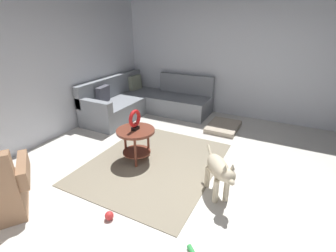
{
  "coord_description": "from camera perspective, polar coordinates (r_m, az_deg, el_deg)",
  "views": [
    {
      "loc": [
        -2.7,
        -1.02,
        2.1
      ],
      "look_at": [
        0.45,
        0.6,
        0.55
      ],
      "focal_mm": 25.97,
      "sensor_mm": 36.0,
      "label": 1
    }
  ],
  "objects": [
    {
      "name": "wall_right",
      "position": [
        5.78,
        17.44,
        15.15
      ],
      "size": [
        0.12,
        6.0,
        2.7
      ],
      "primitive_type": "cube",
      "color": "silver",
      "rests_on": "ground_plane"
    },
    {
      "name": "sectional_couch",
      "position": [
        5.87,
        -5.52,
        5.55
      ],
      "size": [
        2.2,
        2.25,
        0.88
      ],
      "color": "gray",
      "rests_on": "ground_plane"
    },
    {
      "name": "dog_bed_mat",
      "position": [
        5.23,
        12.84,
        -0.14
      ],
      "size": [
        0.8,
        0.6,
        0.09
      ],
      "primitive_type": "cube",
      "color": "#B2A38E",
      "rests_on": "ground_plane"
    },
    {
      "name": "ground_plane",
      "position": [
        3.6,
        5.37,
        -13.17
      ],
      "size": [
        6.0,
        6.0,
        0.1
      ],
      "primitive_type": "cube",
      "color": "silver"
    },
    {
      "name": "torus_sculpture",
      "position": [
        3.73,
        -7.79,
        1.54
      ],
      "size": [
        0.28,
        0.08,
        0.33
      ],
      "color": "black",
      "rests_on": "side_table"
    },
    {
      "name": "area_rug",
      "position": [
        3.93,
        -3.33,
        -8.6
      ],
      "size": [
        2.3,
        1.9,
        0.01
      ],
      "primitive_type": "cube",
      "color": "gray",
      "rests_on": "ground_plane"
    },
    {
      "name": "side_table",
      "position": [
        3.85,
        -7.55,
        -2.53
      ],
      "size": [
        0.6,
        0.6,
        0.54
      ],
      "color": "brown",
      "rests_on": "ground_plane"
    },
    {
      "name": "dog_toy_ball",
      "position": [
        3.03,
        -13.63,
        -19.77
      ],
      "size": [
        0.1,
        0.1,
        0.1
      ],
      "primitive_type": "sphere",
      "color": "red",
      "rests_on": "ground_plane"
    },
    {
      "name": "wall_back",
      "position": [
        4.85,
        -28.81,
        11.91
      ],
      "size": [
        6.0,
        0.12,
        2.7
      ],
      "primitive_type": "cube",
      "color": "silver",
      "rests_on": "ground_plane"
    },
    {
      "name": "dog",
      "position": [
        3.14,
        11.92,
        -10.21
      ],
      "size": [
        0.7,
        0.56,
        0.63
      ],
      "rotation": [
        0.0,
        0.0,
        2.23
      ],
      "color": "beige",
      "rests_on": "ground_plane"
    }
  ]
}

